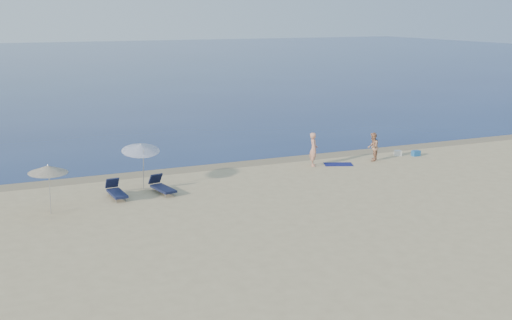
# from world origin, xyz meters

# --- Properties ---
(sea) EXTENTS (240.00, 160.00, 0.01)m
(sea) POSITION_xyz_m (0.00, 100.00, 0.00)
(sea) COLOR #0D1D4E
(sea) RESTS_ON ground
(wet_sand_strip) EXTENTS (240.00, 1.60, 0.00)m
(wet_sand_strip) POSITION_xyz_m (0.00, 19.40, 0.00)
(wet_sand_strip) COLOR #847254
(wet_sand_strip) RESTS_ON ground
(person_left) EXTENTS (0.70, 0.82, 1.91)m
(person_left) POSITION_xyz_m (1.45, 17.33, 0.95)
(person_left) COLOR tan
(person_left) RESTS_ON ground
(person_right) EXTENTS (1.01, 1.03, 1.67)m
(person_right) POSITION_xyz_m (5.23, 17.04, 0.84)
(person_right) COLOR tan
(person_right) RESTS_ON ground
(beach_towel) EXTENTS (1.81, 1.40, 0.03)m
(beach_towel) POSITION_xyz_m (2.91, 17.02, 0.01)
(beach_towel) COLOR #0F124E
(beach_towel) RESTS_ON ground
(white_bag) EXTENTS (0.45, 0.41, 0.33)m
(white_bag) POSITION_xyz_m (7.39, 17.55, 0.17)
(white_bag) COLOR white
(white_bag) RESTS_ON ground
(blue_cooler) EXTENTS (0.47, 0.34, 0.33)m
(blue_cooler) POSITION_xyz_m (8.37, 17.08, 0.17)
(blue_cooler) COLOR #1C5A9C
(blue_cooler) RESTS_ON ground
(umbrella_near) EXTENTS (1.98, 2.00, 2.44)m
(umbrella_near) POSITION_xyz_m (-8.59, 16.50, 2.06)
(umbrella_near) COLOR silver
(umbrella_near) RESTS_ON ground
(umbrella_far) EXTENTS (2.16, 2.17, 2.22)m
(umbrella_far) POSITION_xyz_m (-13.17, 14.14, 1.96)
(umbrella_far) COLOR silver
(umbrella_far) RESTS_ON ground
(lounger_left) EXTENTS (0.73, 1.90, 0.82)m
(lounger_left) POSITION_xyz_m (-10.08, 15.40, 0.30)
(lounger_left) COLOR #161C3C
(lounger_left) RESTS_ON ground
(lounger_right) EXTENTS (0.96, 1.97, 0.83)m
(lounger_right) POSITION_xyz_m (-7.90, 15.34, 0.30)
(lounger_right) COLOR #121732
(lounger_right) RESTS_ON ground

